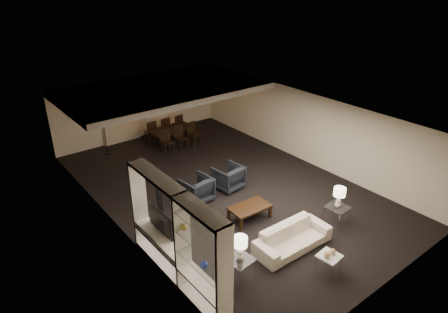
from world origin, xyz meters
name	(u,v)px	position (x,y,z in m)	size (l,w,h in m)	color
floor	(224,188)	(0.00, 0.00, 0.00)	(11.00, 11.00, 0.00)	black
ceiling	(224,113)	(0.00, 0.00, 2.50)	(7.00, 11.00, 0.02)	silver
wall_back	(140,107)	(0.00, 5.50, 1.25)	(7.00, 0.02, 2.50)	beige
wall_front	(390,241)	(0.00, -5.50, 1.25)	(7.00, 0.02, 2.50)	beige
wall_left	(115,188)	(-3.50, 0.00, 1.25)	(0.02, 11.00, 2.50)	beige
wall_right	(303,126)	(3.50, 0.00, 1.25)	(0.02, 11.00, 2.50)	beige
ceiling_soffit	(163,90)	(0.00, 3.50, 2.40)	(7.00, 4.00, 0.20)	silver
curtains	(120,113)	(-0.90, 5.42, 1.20)	(1.50, 0.12, 2.40)	beige
door	(156,108)	(0.70, 5.47, 1.05)	(0.90, 0.05, 2.10)	silver
painting	(184,90)	(2.10, 5.46, 1.55)	(0.95, 0.04, 0.65)	#142D38
media_unit	(176,237)	(-3.31, -2.60, 1.18)	(0.38, 3.40, 2.35)	white
pendant_light	(171,101)	(0.30, 3.50, 1.92)	(0.52, 0.52, 0.24)	#D8591E
sofa	(293,238)	(-0.49, -3.37, 0.30)	(2.04, 0.80, 0.59)	beige
coffee_table	(250,213)	(-0.49, -1.77, 0.20)	(1.12, 0.65, 0.40)	black
armchair_left	(196,189)	(-1.09, -0.07, 0.38)	(0.81, 0.83, 0.76)	black
armchair_right	(228,177)	(0.11, -0.07, 0.38)	(0.81, 0.83, 0.76)	black
side_table_left	(240,268)	(-2.19, -3.37, 0.26)	(0.56, 0.56, 0.52)	silver
side_table_right	(336,215)	(1.21, -3.37, 0.26)	(0.56, 0.56, 0.52)	silver
table_lamp_left	(240,248)	(-2.19, -3.37, 0.81)	(0.32, 0.32, 0.58)	white
table_lamp_right	(339,198)	(1.21, -3.37, 0.81)	(0.32, 0.32, 0.58)	beige
marble_table	(328,264)	(-0.49, -4.47, 0.23)	(0.47, 0.47, 0.47)	white
gold_gourd_a	(327,255)	(-0.59, -4.47, 0.54)	(0.15, 0.15, 0.15)	tan
gold_gourd_b	(333,251)	(-0.39, -4.47, 0.53)	(0.13, 0.13, 0.13)	tan
television	(157,222)	(-3.28, -1.70, 1.04)	(0.13, 1.02, 0.59)	black
vase_blue	(204,264)	(-3.31, -3.62, 1.14)	(0.16, 0.16, 0.17)	navy
vase_amber	(184,226)	(-3.31, -2.95, 1.64)	(0.16, 0.16, 0.16)	#AD9339
floor_speaker	(159,192)	(-2.23, 0.10, 0.63)	(0.14, 0.14, 1.26)	black
dining_table	(172,136)	(0.58, 4.04, 0.30)	(1.72, 0.96, 0.60)	black
chair_nl	(167,142)	(-0.02, 3.39, 0.45)	(0.42, 0.42, 0.90)	black
chair_nm	(181,138)	(0.58, 3.39, 0.45)	(0.42, 0.42, 0.90)	black
chair_nr	(194,134)	(1.18, 3.39, 0.45)	(0.42, 0.42, 0.90)	black
chair_fl	(150,131)	(-0.02, 4.69, 0.45)	(0.42, 0.42, 0.90)	black
chair_fm	(164,128)	(0.58, 4.69, 0.45)	(0.42, 0.42, 0.90)	black
chair_fr	(176,125)	(1.18, 4.69, 0.45)	(0.42, 0.42, 0.90)	black
floor_lamp	(105,134)	(-1.85, 4.73, 0.79)	(0.23, 0.23, 1.57)	black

